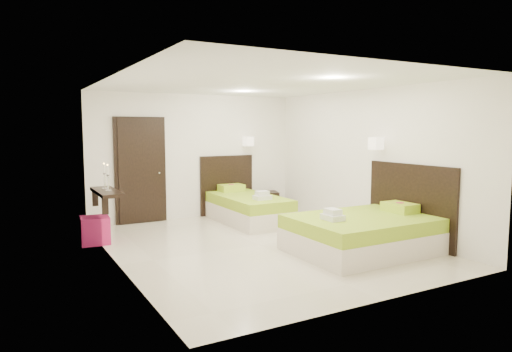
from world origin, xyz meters
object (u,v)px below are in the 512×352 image
nightstand (266,202)px  ottoman (95,230)px  bed_double (366,231)px  bed_single (246,206)px

nightstand → ottoman: 4.10m
nightstand → ottoman: (-3.93, -1.14, -0.00)m
bed_double → nightstand: 3.66m
bed_single → nightstand: bearing=39.8°
bed_double → ottoman: size_ratio=4.72×
bed_double → nightstand: size_ratio=4.11×
bed_single → ottoman: bed_single is taller
bed_single → bed_double: bearing=-79.0°
nightstand → bed_single: bearing=-121.6°
bed_single → bed_double: bed_double is taller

